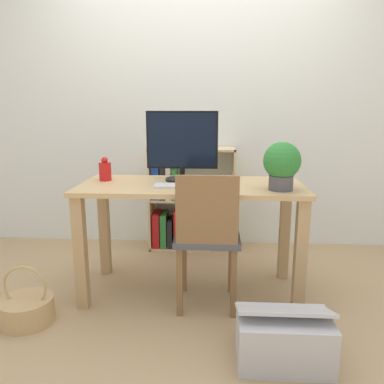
% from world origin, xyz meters
% --- Properties ---
extents(ground_plane, '(10.00, 10.00, 0.00)m').
position_xyz_m(ground_plane, '(0.00, 0.00, 0.00)').
color(ground_plane, tan).
extents(wall_back, '(8.00, 0.05, 2.60)m').
position_xyz_m(wall_back, '(0.00, 1.02, 1.30)').
color(wall_back, silver).
rests_on(wall_back, ground_plane).
extents(desk, '(1.45, 0.63, 0.76)m').
position_xyz_m(desk, '(0.00, 0.00, 0.61)').
color(desk, tan).
rests_on(desk, ground_plane).
extents(monitor, '(0.48, 0.23, 0.47)m').
position_xyz_m(monitor, '(-0.07, 0.12, 1.01)').
color(monitor, black).
rests_on(monitor, desk).
extents(keyboard, '(0.36, 0.13, 0.02)m').
position_xyz_m(keyboard, '(-0.04, -0.10, 0.77)').
color(keyboard, silver).
rests_on(keyboard, desk).
extents(vase, '(0.08, 0.08, 0.16)m').
position_xyz_m(vase, '(-0.59, 0.09, 0.83)').
color(vase, red).
rests_on(vase, desk).
extents(potted_plant, '(0.22, 0.22, 0.29)m').
position_xyz_m(potted_plant, '(0.55, -0.15, 0.92)').
color(potted_plant, '#4C4C51').
rests_on(potted_plant, desk).
extents(chair, '(0.40, 0.40, 0.88)m').
position_xyz_m(chair, '(0.11, -0.22, 0.49)').
color(chair, '#4C4C51').
rests_on(chair, ground_plane).
extents(bookshelf, '(0.75, 0.28, 0.91)m').
position_xyz_m(bookshelf, '(-0.19, 0.85, 0.43)').
color(bookshelf, '#D8BC8C').
rests_on(bookshelf, ground_plane).
extents(basket, '(0.31, 0.31, 0.36)m').
position_xyz_m(basket, '(-0.95, -0.44, 0.08)').
color(basket, tan).
rests_on(basket, ground_plane).
extents(storage_box, '(0.47, 0.33, 0.31)m').
position_xyz_m(storage_box, '(0.50, -0.72, 0.13)').
color(storage_box, '#B2B2B7').
rests_on(storage_box, ground_plane).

